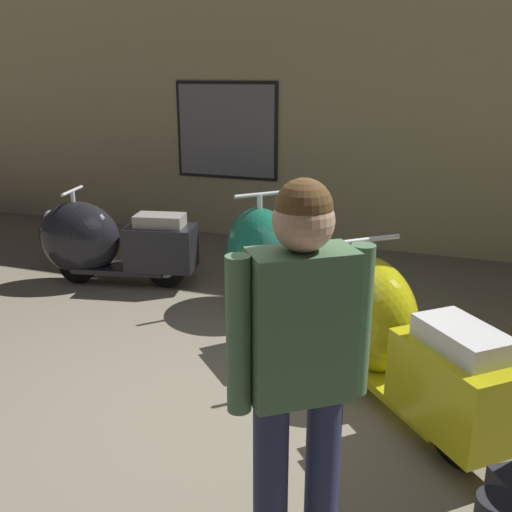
{
  "coord_description": "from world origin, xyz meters",
  "views": [
    {
      "loc": [
        1.51,
        -2.88,
        2.12
      ],
      "look_at": [
        -0.06,
        1.5,
        0.62
      ],
      "focal_mm": 40.11,
      "sensor_mm": 36.0,
      "label": 1
    }
  ],
  "objects": [
    {
      "name": "ground_plane",
      "position": [
        0.0,
        0.0,
        0.0
      ],
      "size": [
        60.0,
        60.0,
        0.0
      ],
      "primitive_type": "plane",
      "color": "gray"
    },
    {
      "name": "showroom_back_wall",
      "position": [
        -0.01,
        4.19,
        1.97
      ],
      "size": [
        18.0,
        0.24,
        3.95
      ],
      "color": "#CCB784",
      "rests_on": "ground"
    },
    {
      "name": "scooter_0",
      "position": [
        -1.86,
        1.9,
        0.46
      ],
      "size": [
        1.7,
        0.79,
        1.0
      ],
      "rotation": [
        0.0,
        0.0,
        -2.94
      ],
      "color": "black",
      "rests_on": "ground"
    },
    {
      "name": "scooter_1",
      "position": [
        0.08,
        1.62,
        0.5
      ],
      "size": [
        1.65,
        1.63,
        1.1
      ],
      "rotation": [
        0.0,
        0.0,
        2.37
      ],
      "color": "black",
      "rests_on": "ground"
    },
    {
      "name": "visitor_0",
      "position": [
        0.99,
        -0.91,
        1.02
      ],
      "size": [
        0.5,
        0.43,
        1.76
      ],
      "rotation": [
        0.0,
        0.0,
        2.19
      ],
      "color": "black",
      "rests_on": "ground"
    },
    {
      "name": "scooter_2",
      "position": [
        1.19,
        0.62,
        0.49
      ],
      "size": [
        1.53,
        1.63,
        1.07
      ],
      "rotation": [
        0.0,
        0.0,
        2.3
      ],
      "color": "black",
      "rests_on": "ground"
    }
  ]
}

